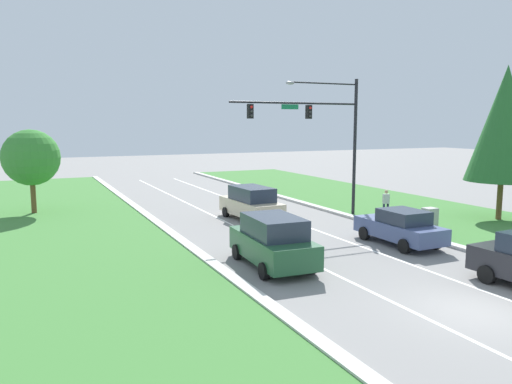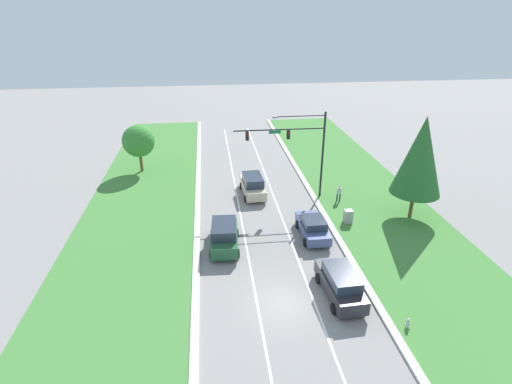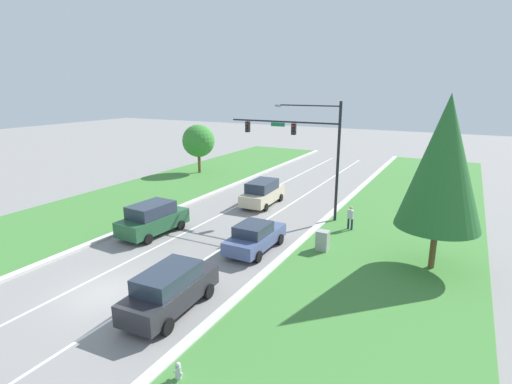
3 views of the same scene
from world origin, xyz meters
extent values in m
plane|color=gray|center=(0.00, 0.00, 0.00)|extent=(160.00, 160.00, 0.00)
cube|color=beige|center=(5.65, 0.00, 0.07)|extent=(0.50, 90.00, 0.15)
cube|color=beige|center=(-5.65, 0.00, 0.07)|extent=(0.50, 90.00, 0.15)
cube|color=#427F38|center=(10.90, 0.00, 0.04)|extent=(10.00, 90.00, 0.08)
cube|color=white|center=(-1.80, 0.00, 0.00)|extent=(0.14, 81.00, 0.01)
cube|color=white|center=(1.80, 0.00, 0.00)|extent=(0.14, 81.00, 0.01)
cylinder|color=black|center=(6.30, 15.08, 4.22)|extent=(0.20, 0.20, 8.45)
cylinder|color=black|center=(2.10, 15.08, 6.93)|extent=(8.39, 0.12, 0.12)
cube|color=#147042|center=(1.68, 15.08, 6.71)|extent=(1.10, 0.04, 0.28)
cylinder|color=black|center=(3.99, 15.08, 8.11)|extent=(4.62, 0.09, 0.09)
ellipsoid|color=gray|center=(1.68, 15.08, 8.06)|extent=(0.56, 0.28, 0.20)
cube|color=black|center=(2.94, 15.08, 6.43)|extent=(0.28, 0.32, 0.80)
sphere|color=red|center=(2.94, 14.91, 6.66)|extent=(0.16, 0.16, 0.16)
sphere|color=#2D2D2D|center=(2.94, 14.91, 6.43)|extent=(0.16, 0.16, 0.16)
sphere|color=#2D2D2D|center=(2.94, 14.91, 6.20)|extent=(0.16, 0.16, 0.16)
cube|color=black|center=(-0.84, 15.08, 6.43)|extent=(0.28, 0.32, 0.80)
sphere|color=red|center=(-0.84, 14.91, 6.66)|extent=(0.16, 0.16, 0.16)
sphere|color=#2D2D2D|center=(-0.84, 14.91, 6.43)|extent=(0.16, 0.16, 0.16)
sphere|color=#2D2D2D|center=(-0.84, 14.91, 6.20)|extent=(0.16, 0.16, 0.16)
cube|color=#28282D|center=(3.55, 0.32, 0.80)|extent=(2.11, 5.02, 0.91)
cube|color=#283342|center=(3.56, 0.19, 1.60)|extent=(1.83, 3.04, 0.69)
cylinder|color=black|center=(4.39, 1.89, 0.34)|extent=(0.27, 0.69, 0.68)
cylinder|color=black|center=(2.56, 1.80, 0.34)|extent=(0.27, 0.69, 0.68)
cylinder|color=black|center=(4.54, -1.17, 0.34)|extent=(0.27, 0.69, 0.68)
cylinder|color=black|center=(2.71, -1.26, 0.34)|extent=(0.27, 0.69, 0.68)
cube|color=beige|center=(-0.20, 16.41, 0.76)|extent=(2.18, 5.13, 0.90)
cube|color=#283342|center=(-0.19, 16.28, 1.61)|extent=(1.89, 3.11, 0.81)
cylinder|color=black|center=(0.67, 18.02, 0.30)|extent=(0.27, 0.62, 0.61)
cylinder|color=black|center=(-1.23, 17.93, 0.30)|extent=(0.27, 0.62, 0.61)
cylinder|color=black|center=(0.83, 14.90, 0.30)|extent=(0.27, 0.62, 0.61)
cylinder|color=black|center=(-1.07, 14.80, 0.30)|extent=(0.27, 0.62, 0.61)
cube|color=#235633|center=(-3.48, 7.06, 0.80)|extent=(2.29, 4.93, 0.96)
cube|color=#283342|center=(-3.49, 6.94, 1.68)|extent=(1.99, 2.99, 0.80)
cylinder|color=black|center=(-2.40, 8.50, 0.33)|extent=(0.28, 0.66, 0.65)
cylinder|color=black|center=(-4.39, 8.61, 0.33)|extent=(0.28, 0.66, 0.65)
cylinder|color=black|center=(-2.57, 5.51, 0.33)|extent=(0.28, 0.66, 0.65)
cylinder|color=black|center=(-4.56, 5.62, 0.33)|extent=(0.28, 0.66, 0.65)
cube|color=#475684|center=(3.70, 7.82, 0.71)|extent=(1.89, 4.70, 0.76)
cube|color=#283342|center=(3.69, 7.53, 1.40)|extent=(1.70, 2.12, 0.63)
cylinder|color=black|center=(4.62, 9.27, 0.33)|extent=(0.24, 0.66, 0.66)
cylinder|color=black|center=(2.78, 9.27, 0.33)|extent=(0.24, 0.66, 0.66)
cylinder|color=black|center=(4.61, 6.36, 0.33)|extent=(0.24, 0.66, 0.66)
cylinder|color=black|center=(2.77, 6.36, 0.33)|extent=(0.24, 0.66, 0.66)
cube|color=#9E9E99|center=(7.25, 9.50, 0.63)|extent=(0.70, 0.60, 1.26)
cylinder|color=#232842|center=(7.63, 13.74, 0.42)|extent=(0.14, 0.14, 0.84)
cylinder|color=#232842|center=(7.89, 13.68, 0.42)|extent=(0.14, 0.14, 0.84)
cube|color=#B7B7BC|center=(7.76, 13.71, 1.14)|extent=(0.42, 0.31, 0.60)
sphere|color=tan|center=(7.76, 13.71, 1.58)|extent=(0.22, 0.22, 0.22)
cylinder|color=#B7B7BC|center=(6.56, -3.00, 0.28)|extent=(0.20, 0.20, 0.55)
sphere|color=#B7B7BC|center=(6.56, -3.00, 0.61)|extent=(0.18, 0.18, 0.18)
cylinder|color=#B7B7BC|center=(6.44, -3.00, 0.30)|extent=(0.10, 0.09, 0.09)
cylinder|color=#B7B7BC|center=(6.68, -3.00, 0.30)|extent=(0.10, 0.09, 0.09)
cylinder|color=brown|center=(13.13, 9.95, 1.19)|extent=(0.32, 0.32, 2.38)
cone|color=#28662D|center=(13.13, 9.95, 5.75)|extent=(4.21, 4.21, 6.74)
cylinder|color=brown|center=(-12.00, 24.02, 1.15)|extent=(0.32, 0.32, 2.30)
sphere|color=#388433|center=(-12.00, 24.02, 3.62)|extent=(3.54, 3.54, 3.54)
camera|label=1|loc=(-12.39, -10.49, 5.76)|focal=35.00mm
camera|label=2|loc=(-4.30, -19.52, 16.85)|focal=28.00mm
camera|label=3|loc=(14.02, -11.63, 9.40)|focal=28.00mm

